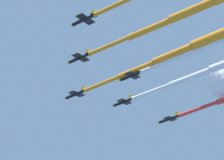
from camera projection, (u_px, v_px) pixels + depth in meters
jet_lead at (178, 52)px, 174.97m from camera, size 65.71×37.76×4.55m
jet_port_inner at (198, 8)px, 160.45m from camera, size 68.99×37.95×4.50m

